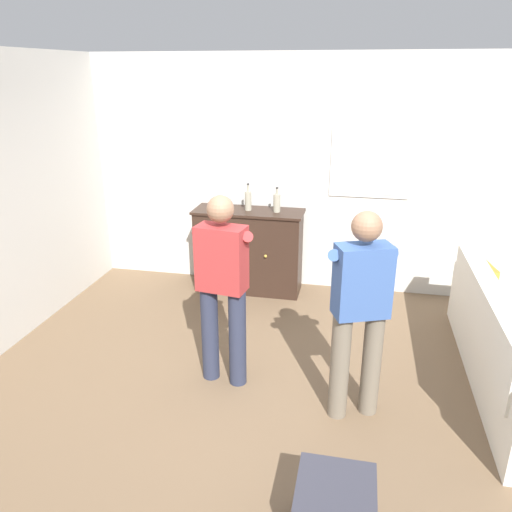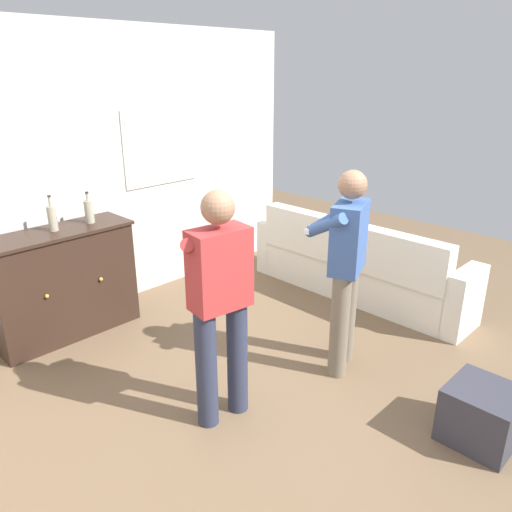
% 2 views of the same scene
% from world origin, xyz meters
% --- Properties ---
extents(ground, '(10.40, 10.40, 0.00)m').
position_xyz_m(ground, '(0.00, 0.00, 0.00)').
color(ground, brown).
extents(wall_back_with_window, '(5.20, 0.15, 2.80)m').
position_xyz_m(wall_back_with_window, '(0.02, 2.66, 1.40)').
color(wall_back_with_window, beige).
rests_on(wall_back_with_window, ground).
extents(couch, '(0.57, 2.55, 0.89)m').
position_xyz_m(couch, '(2.00, 0.81, 0.34)').
color(couch, silver).
rests_on(couch, ground).
extents(sideboard_cabinet, '(1.32, 0.49, 1.03)m').
position_xyz_m(sideboard_cabinet, '(-0.58, 2.30, 0.51)').
color(sideboard_cabinet, black).
rests_on(sideboard_cabinet, ground).
extents(bottle_wine_green, '(0.08, 0.08, 0.30)m').
position_xyz_m(bottle_wine_green, '(-0.24, 2.30, 1.14)').
color(bottle_wine_green, gray).
rests_on(bottle_wine_green, sideboard_cabinet).
extents(bottle_liquor_amber, '(0.08, 0.08, 0.32)m').
position_xyz_m(bottle_liquor_amber, '(-0.59, 2.31, 1.15)').
color(bottle_liquor_amber, gray).
rests_on(bottle_liquor_amber, sideboard_cabinet).
extents(ottoman, '(0.45, 0.45, 0.40)m').
position_xyz_m(ottoman, '(0.69, -1.09, 0.20)').
color(ottoman, '#33333D').
rests_on(ottoman, ground).
extents(person_standing_left, '(0.55, 0.50, 1.68)m').
position_xyz_m(person_standing_left, '(-0.37, 0.36, 0.94)').
color(person_standing_left, '#282D42').
rests_on(person_standing_left, ground).
extents(person_standing_right, '(0.52, 0.52, 1.68)m').
position_xyz_m(person_standing_right, '(0.76, 0.12, 0.94)').
color(person_standing_right, '#6B6051').
rests_on(person_standing_right, ground).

